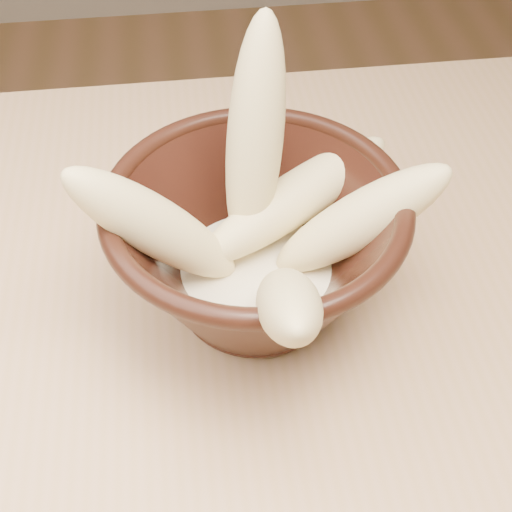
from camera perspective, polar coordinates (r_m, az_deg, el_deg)
The scene contains 8 objects.
table at distance 0.65m, azimuth 15.51°, elevation -10.70°, with size 1.20×0.80×0.75m.
bowl at distance 0.54m, azimuth 0.00°, elevation 0.77°, with size 0.22×0.22×0.12m.
milk_puddle at distance 0.56m, azimuth 0.00°, elevation -1.38°, with size 0.13×0.13×0.02m, color beige.
banana_upright at distance 0.52m, azimuth -0.10°, elevation 9.14°, with size 0.04×0.04×0.19m, color #E5CE87.
banana_left at distance 0.50m, azimuth -7.99°, elevation 2.33°, with size 0.04×0.04×0.16m, color #E5CE87.
banana_right at distance 0.53m, azimuth 8.25°, elevation 2.80°, with size 0.04×0.04×0.15m, color #E5CE87.
banana_across at distance 0.56m, azimuth 3.23°, elevation 4.67°, with size 0.04×0.04×0.19m, color #E5CE87.
banana_front at distance 0.45m, azimuth 2.58°, elevation -3.82°, with size 0.04×0.04×0.18m, color #E5CE87.
Camera 1 is at (-0.21, -0.31, 1.20)m, focal length 50.00 mm.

